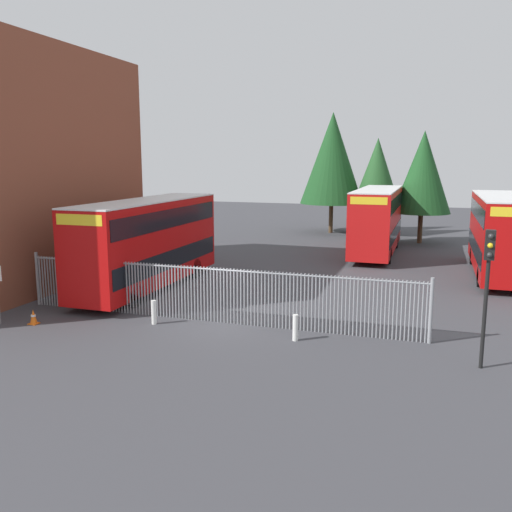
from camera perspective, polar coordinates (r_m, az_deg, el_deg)
ground_plane at (r=28.89m, az=2.49°, el=-2.58°), size 100.00×100.00×0.00m
palisade_fence at (r=21.44m, az=-4.78°, el=-3.86°), size 16.69×0.14×2.35m
double_decker_bus_near_gate at (r=27.22m, az=-11.27°, el=1.64°), size 2.54×10.81×4.42m
double_decker_bus_behind_fence_left at (r=32.72m, az=24.30°, el=2.33°), size 2.54×10.81×4.42m
double_decker_bus_behind_fence_right at (r=37.56m, az=12.65°, el=3.88°), size 2.54×10.81×4.42m
bollard_near_left at (r=21.60m, az=-10.70°, el=-5.84°), size 0.20×0.20×0.95m
bollard_center_front at (r=19.40m, az=4.17°, el=-7.53°), size 0.20×0.20×0.95m
traffic_cone_by_gate at (r=22.99m, az=-22.38°, el=-5.95°), size 0.34×0.34×0.59m
traffic_light_kerbside at (r=17.63m, az=23.21°, el=-1.71°), size 0.28×0.33×4.30m
tree_tall_back at (r=47.77m, az=8.04°, el=10.15°), size 5.44×5.44×10.34m
tree_short_side at (r=43.22m, az=17.17°, el=8.42°), size 4.32×4.32×8.50m
tree_mid_row at (r=46.86m, az=12.63°, el=8.60°), size 3.93×3.93×8.12m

